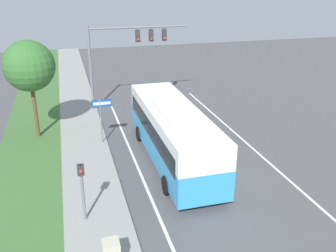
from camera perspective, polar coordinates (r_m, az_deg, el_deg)
The scene contains 10 objects.
ground_plane at distance 19.41m, azimuth 7.50°, elevation -8.37°, with size 80.00×80.00×0.00m, color #4C4C4F.
sidewalk at distance 18.12m, azimuth -11.23°, elevation -10.78°, with size 2.80×80.00×0.12m.
grass_verge at distance 18.29m, azimuth -21.45°, elevation -11.74°, with size 3.60×80.00×0.10m.
lane_divider_near at distance 18.44m, azimuth -3.04°, elevation -9.94°, with size 0.14×30.00×0.01m.
lane_divider_far at distance 20.95m, azimuth 16.68°, elevation -6.75°, with size 0.14×30.00×0.01m.
bus at distance 20.50m, azimuth 0.73°, elevation -0.70°, with size 2.78×10.53×3.37m.
signal_gantry at distance 28.83m, azimuth -6.56°, elevation 11.88°, with size 7.59×0.41×6.43m.
pedestrian_signal at distance 15.82m, azimuth -12.98°, elevation -8.51°, with size 0.28×0.34×2.70m.
street_sign at distance 22.90m, azimuth -10.09°, elevation 2.01°, with size 1.21×0.08×2.95m.
roadside_tree at distance 24.30m, azimuth -20.42°, elevation 8.53°, with size 3.10×3.10×6.14m.
Camera 1 is at (-6.88, -15.33, 9.71)m, focal length 40.00 mm.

